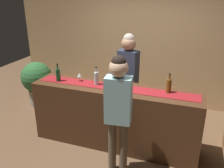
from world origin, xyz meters
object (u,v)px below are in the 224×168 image
(wine_glass_near_customer, at_px, (79,75))
(potted_plant_tall, at_px, (37,81))
(wine_bottle_green, at_px, (58,75))
(customer_sipping, at_px, (118,104))
(wine_bottle_amber, at_px, (169,86))
(wine_glass_mid_counter, at_px, (117,80))
(wine_bottle_clear, at_px, (96,78))
(bartender, at_px, (128,72))

(wine_glass_near_customer, xyz_separation_m, potted_plant_tall, (-1.47, 0.79, -0.56))
(wine_bottle_green, distance_m, customer_sipping, 1.36)
(wine_bottle_amber, xyz_separation_m, wine_bottle_green, (-1.78, -0.12, 0.00))
(wine_glass_mid_counter, bearing_deg, wine_bottle_clear, -174.32)
(wine_bottle_amber, height_order, wine_glass_near_customer, wine_bottle_amber)
(bartender, xyz_separation_m, customer_sipping, (0.22, -1.20, -0.04))
(wine_glass_mid_counter, relative_size, bartender, 0.08)
(wine_bottle_clear, distance_m, wine_bottle_green, 0.66)
(wine_bottle_clear, relative_size, wine_glass_near_customer, 2.10)
(wine_bottle_green, xyz_separation_m, wine_glass_near_customer, (0.33, 0.12, -0.01))
(wine_bottle_amber, height_order, wine_bottle_green, same)
(wine_bottle_amber, distance_m, wine_glass_near_customer, 1.45)
(wine_bottle_green, height_order, potted_plant_tall, wine_bottle_green)
(wine_glass_near_customer, xyz_separation_m, wine_glass_mid_counter, (0.66, -0.02, 0.00))
(customer_sipping, bearing_deg, wine_bottle_clear, 125.65)
(wine_bottle_clear, height_order, customer_sipping, customer_sipping)
(wine_glass_near_customer, bearing_deg, wine_bottle_green, -160.54)
(wine_glass_near_customer, distance_m, bartender, 0.86)
(wine_glass_near_customer, xyz_separation_m, bartender, (0.68, 0.52, -0.02))
(wine_bottle_clear, height_order, potted_plant_tall, wine_bottle_clear)
(bartender, bearing_deg, wine_glass_mid_counter, 98.10)
(wine_bottle_clear, relative_size, customer_sipping, 0.18)
(bartender, xyz_separation_m, potted_plant_tall, (-2.15, 0.27, -0.54))
(wine_bottle_amber, xyz_separation_m, potted_plant_tall, (-2.92, 0.78, -0.57))
(wine_bottle_green, relative_size, wine_glass_mid_counter, 2.10)
(wine_bottle_clear, xyz_separation_m, customer_sipping, (0.57, -0.63, -0.07))
(wine_glass_mid_counter, bearing_deg, bartender, 87.50)
(wine_bottle_amber, xyz_separation_m, wine_glass_mid_counter, (-0.79, -0.03, -0.01))
(wine_glass_near_customer, bearing_deg, wine_bottle_clear, -9.11)
(wine_bottle_green, bearing_deg, wine_glass_mid_counter, 5.64)
(wine_bottle_clear, xyz_separation_m, wine_bottle_green, (-0.66, -0.06, 0.00))
(wine_bottle_clear, bearing_deg, potted_plant_tall, 154.91)
(wine_bottle_green, distance_m, bartender, 1.20)
(wine_bottle_clear, xyz_separation_m, wine_bottle_amber, (1.12, 0.06, 0.00))
(wine_bottle_green, relative_size, wine_glass_near_customer, 2.10)
(wine_bottle_green, xyz_separation_m, potted_plant_tall, (-1.14, 0.90, -0.57))
(wine_bottle_amber, height_order, wine_glass_mid_counter, wine_bottle_amber)
(wine_glass_near_customer, height_order, bartender, bartender)
(wine_bottle_amber, bearing_deg, wine_bottle_green, -176.00)
(wine_glass_near_customer, xyz_separation_m, customer_sipping, (0.90, -0.68, -0.06))
(wine_glass_mid_counter, height_order, customer_sipping, customer_sipping)
(customer_sipping, distance_m, potted_plant_tall, 2.83)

